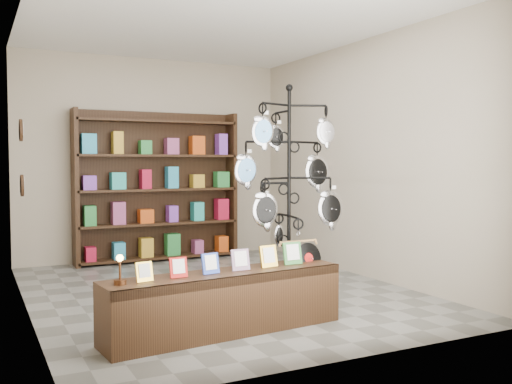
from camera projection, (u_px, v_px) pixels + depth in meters
ground at (218, 291)px, 6.43m from camera, size 5.00×5.00×0.00m
room_envelope at (217, 127)px, 6.33m from camera, size 5.00×5.00×5.00m
display_tree at (289, 178)px, 5.74m from camera, size 1.15×0.98×2.23m
front_shelf at (226, 302)px, 4.84m from camera, size 2.16×0.64×0.75m
back_shelving at (158, 191)px, 8.42m from camera, size 2.42×0.36×2.20m
wall_clocks at (21, 158)px, 6.18m from camera, size 0.03×0.24×0.84m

